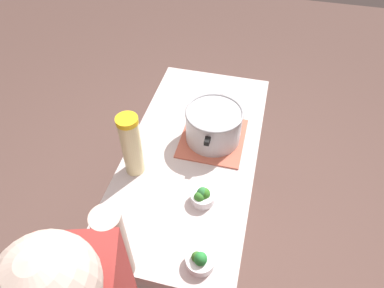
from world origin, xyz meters
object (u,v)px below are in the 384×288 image
at_px(broccoli_bowl_front, 200,260).
at_px(broccoli_bowl_center, 202,196).
at_px(lemonade_pitcher, 131,145).
at_px(cooking_pot, 214,125).

distance_m(broccoli_bowl_front, broccoli_bowl_center, 0.28).
xyz_separation_m(broccoli_bowl_front, broccoli_bowl_center, (-0.28, -0.05, 0.00)).
relative_size(lemonade_pitcher, broccoli_bowl_front, 2.89).
xyz_separation_m(lemonade_pitcher, broccoli_bowl_front, (0.38, 0.39, -0.13)).
bearing_deg(lemonade_pitcher, broccoli_bowl_center, 73.89).
relative_size(broccoli_bowl_front, broccoli_bowl_center, 1.06).
relative_size(cooking_pot, broccoli_bowl_front, 3.14).
bearing_deg(cooking_pot, broccoli_bowl_front, 7.30).
distance_m(cooking_pot, broccoli_bowl_front, 0.66).
bearing_deg(broccoli_bowl_front, lemonade_pitcher, -133.70).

